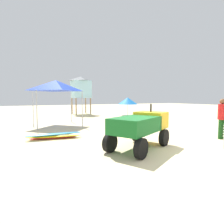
% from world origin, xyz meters
% --- Properties ---
extents(ground, '(80.00, 80.00, 0.00)m').
position_xyz_m(ground, '(0.00, 0.00, 0.00)').
color(ground, beige).
extents(utility_cart, '(2.81, 2.21, 1.50)m').
position_xyz_m(utility_cart, '(-0.67, 0.64, 0.78)').
color(utility_cart, '#146023').
rests_on(utility_cart, ground).
extents(surfboard_pile, '(2.39, 0.84, 0.24)m').
position_xyz_m(surfboard_pile, '(-3.08, 3.44, 0.13)').
color(surfboard_pile, red).
rests_on(surfboard_pile, ground).
extents(lifeguard_near_center, '(0.32, 0.32, 1.69)m').
position_xyz_m(lifeguard_near_center, '(3.19, 0.21, 0.97)').
color(lifeguard_near_center, '#194C19').
rests_on(lifeguard_near_center, ground).
extents(popup_canopy, '(2.58, 2.58, 2.82)m').
position_xyz_m(popup_canopy, '(-2.25, 7.33, 2.49)').
color(popup_canopy, '#B2B2B7').
rests_on(popup_canopy, ground).
extents(lifeguard_tower, '(1.98, 1.98, 3.98)m').
position_xyz_m(lifeguard_tower, '(1.65, 14.49, 2.86)').
color(lifeguard_tower, olive).
rests_on(lifeguard_tower, ground).
extents(beach_umbrella_mid, '(1.98, 1.98, 1.77)m').
position_xyz_m(beach_umbrella_mid, '(5.39, 11.09, 1.43)').
color(beach_umbrella_mid, beige).
rests_on(beach_umbrella_mid, ground).
extents(traffic_cone_near, '(0.32, 0.32, 0.45)m').
position_xyz_m(traffic_cone_near, '(1.83, 4.34, 0.23)').
color(traffic_cone_near, orange).
rests_on(traffic_cone_near, ground).
extents(cooler_box, '(0.58, 0.34, 0.35)m').
position_xyz_m(cooler_box, '(-0.26, 2.90, 0.18)').
color(cooler_box, red).
rests_on(cooler_box, ground).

